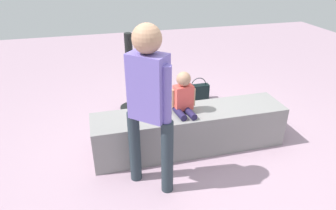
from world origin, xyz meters
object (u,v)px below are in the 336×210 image
object	(u,v)px
child_seated	(184,95)
cake_box_white	(238,112)
gift_bag	(142,125)
water_bottle_near_gift	(183,109)
adult_standing	(149,97)
party_cup_red	(213,118)
cake_plate	(162,111)
water_bottle_far_side	(117,125)
handbag_black_leather	(198,92)

from	to	relation	value
child_seated	cake_box_white	bearing A→B (deg)	29.26
gift_bag	water_bottle_near_gift	bearing A→B (deg)	30.83
adult_standing	party_cup_red	xyz separation A→B (m)	(1.11, 1.05, -0.95)
child_seated	cake_plate	distance (m)	0.31
cake_plate	cake_box_white	size ratio (longest dim) A/B	0.70
child_seated	party_cup_red	bearing A→B (deg)	40.24
adult_standing	cake_plate	bearing A→B (deg)	66.18
cake_plate	gift_bag	size ratio (longest dim) A/B	0.62
child_seated	gift_bag	bearing A→B (deg)	136.43
child_seated	cake_box_white	size ratio (longest dim) A/B	1.50
adult_standing	water_bottle_far_side	xyz separation A→B (m)	(-0.23, 1.12, -0.90)
adult_standing	handbag_black_leather	size ratio (longest dim) A/B	4.37
gift_bag	water_bottle_near_gift	world-z (taller)	gift_bag
water_bottle_far_side	handbag_black_leather	bearing A→B (deg)	24.57
adult_standing	water_bottle_near_gift	bearing A→B (deg)	60.61
water_bottle_near_gift	water_bottle_far_side	bearing A→B (deg)	-168.38
gift_bag	cake_box_white	size ratio (longest dim) A/B	1.13
cake_plate	water_bottle_near_gift	bearing A→B (deg)	56.76
water_bottle_far_side	cake_box_white	world-z (taller)	water_bottle_far_side
handbag_black_leather	cake_box_white	bearing A→B (deg)	-59.57
adult_standing	water_bottle_near_gift	distance (m)	1.77
adult_standing	cake_box_white	distance (m)	2.10
handbag_black_leather	water_bottle_far_side	bearing A→B (deg)	-155.43
party_cup_red	adult_standing	bearing A→B (deg)	-136.67
water_bottle_far_side	cake_plate	bearing A→B (deg)	-48.68
child_seated	handbag_black_leather	distance (m)	1.50
water_bottle_near_gift	party_cup_red	distance (m)	0.46
child_seated	handbag_black_leather	xyz separation A→B (m)	(0.64, 1.22, -0.58)
gift_bag	water_bottle_near_gift	distance (m)	0.78
child_seated	party_cup_red	world-z (taller)	child_seated
cake_plate	party_cup_red	world-z (taller)	cake_plate
child_seated	handbag_black_leather	bearing A→B (deg)	62.27
adult_standing	gift_bag	bearing A→B (deg)	85.25
adult_standing	gift_bag	size ratio (longest dim) A/B	4.54
cake_plate	cake_box_white	world-z (taller)	cake_plate
child_seated	cake_plate	world-z (taller)	child_seated
child_seated	party_cup_red	distance (m)	1.05
adult_standing	cake_box_white	xyz separation A→B (m)	(1.52, 1.10, -0.93)
gift_bag	water_bottle_far_side	xyz separation A→B (m)	(-0.31, 0.20, -0.07)
adult_standing	party_cup_red	size ratio (longest dim) A/B	16.79
child_seated	adult_standing	bearing A→B (deg)	-133.22
adult_standing	water_bottle_near_gift	size ratio (longest dim) A/B	8.01
water_bottle_near_gift	cake_plate	bearing A→B (deg)	-123.24
cake_box_white	handbag_black_leather	world-z (taller)	handbag_black_leather
adult_standing	party_cup_red	world-z (taller)	adult_standing
party_cup_red	child_seated	bearing A→B (deg)	-139.76
child_seated	party_cup_red	size ratio (longest dim) A/B	4.92
cake_plate	water_bottle_far_side	distance (m)	0.85
party_cup_red	handbag_black_leather	distance (m)	0.71
party_cup_red	cake_plate	bearing A→B (deg)	-150.89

